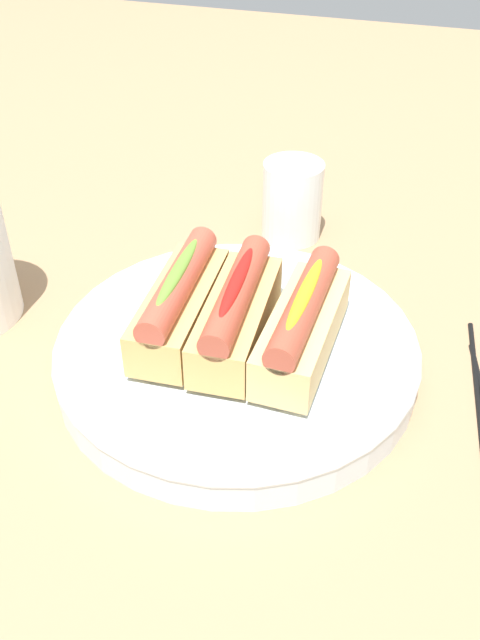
{
  "coord_description": "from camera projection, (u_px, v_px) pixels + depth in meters",
  "views": [
    {
      "loc": [
        -0.44,
        -0.15,
        0.42
      ],
      "look_at": [
        0.01,
        -0.0,
        0.06
      ],
      "focal_mm": 39.39,
      "sensor_mm": 36.0,
      "label": 1
    }
  ],
  "objects": [
    {
      "name": "ground_plane",
      "position": [
        233.0,
        376.0,
        0.63
      ],
      "size": [
        2.4,
        2.4,
        0.0
      ],
      "primitive_type": "plane",
      "color": "#9E7A56"
    },
    {
      "name": "hotdog_back",
      "position": [
        240.0,
        313.0,
        0.6
      ],
      "size": [
        0.15,
        0.06,
        0.06
      ],
      "color": "tan",
      "rests_on": "serving_bowl"
    },
    {
      "name": "water_glass",
      "position": [
        292.0,
        203.0,
        0.8
      ],
      "size": [
        0.07,
        0.07,
        0.09
      ],
      "color": "white",
      "rests_on": "ground_plane"
    },
    {
      "name": "hotdog_front",
      "position": [
        303.0,
        324.0,
        0.59
      ],
      "size": [
        0.15,
        0.05,
        0.06
      ],
      "color": "#DBB270",
      "rests_on": "serving_bowl"
    },
    {
      "name": "serving_bowl",
      "position": [
        240.0,
        352.0,
        0.63
      ],
      "size": [
        0.32,
        0.32,
        0.04
      ],
      "color": "silver",
      "rests_on": "ground_plane"
    },
    {
      "name": "hotdog_side",
      "position": [
        180.0,
        302.0,
        0.61
      ],
      "size": [
        0.15,
        0.06,
        0.06
      ],
      "color": "tan",
      "rests_on": "serving_bowl"
    },
    {
      "name": "chopstick_near",
      "position": [
        479.0,
        400.0,
        0.6
      ],
      "size": [
        0.22,
        0.03,
        0.01
      ],
      "primitive_type": "cylinder",
      "rotation": [
        0.0,
        1.57,
        0.11
      ],
      "color": "black",
      "rests_on": "ground_plane"
    }
  ]
}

